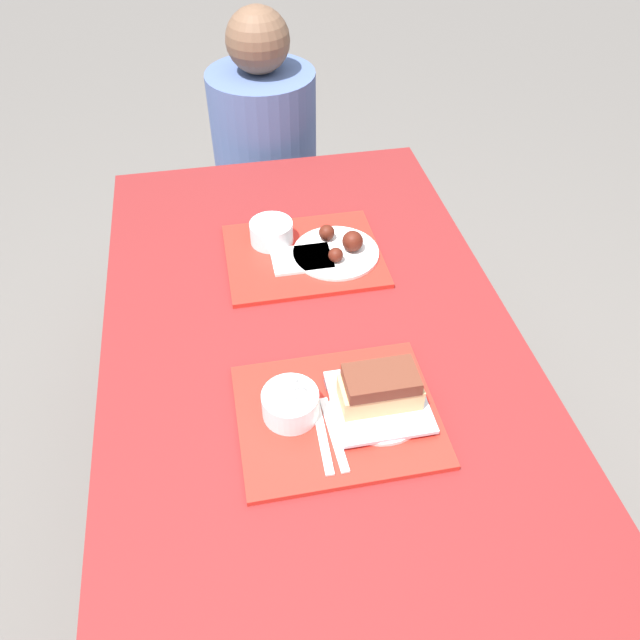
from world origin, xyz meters
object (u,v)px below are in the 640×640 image
Objects in this scene: bowl_coleslaw_far at (271,231)px; person_seated_across at (264,135)px; brisket_sandwich_plate at (380,394)px; bowl_coleslaw_near at (290,403)px; tray_near at (337,415)px; wings_plate_far at (339,248)px; tray_far at (304,255)px.

bowl_coleslaw_far is 0.65m from person_seated_across.
person_seated_across is at bearing 84.85° from bowl_coleslaw_far.
brisket_sandwich_plate reaches higher than bowl_coleslaw_far.
bowl_coleslaw_far is at bearing 86.06° from bowl_coleslaw_near.
brisket_sandwich_plate is 1.21m from person_seated_across.
brisket_sandwich_plate is 1.76× the size of bowl_coleslaw_far.
tray_near is at bearing -177.41° from brisket_sandwich_plate.
wings_plate_far reaches higher than bowl_coleslaw_far.
wings_plate_far is at bearing 87.10° from brisket_sandwich_plate.
wings_plate_far is (0.11, 0.49, 0.02)m from tray_near.
person_seated_across reaches higher than wings_plate_far.
brisket_sandwich_plate reaches higher than wings_plate_far.
tray_far is at bearing 170.77° from wings_plate_far.
wings_plate_far reaches higher than tray_far.
bowl_coleslaw_far is 0.16× the size of person_seated_across.
tray_near is 3.53× the size of bowl_coleslaw_near.
bowl_coleslaw_near is at bearing 175.42° from brisket_sandwich_plate.
brisket_sandwich_plate is 0.27× the size of person_seated_across.
wings_plate_far is (0.16, -0.08, -0.02)m from bowl_coleslaw_far.
tray_near is 0.09m from brisket_sandwich_plate.
bowl_coleslaw_near reaches higher than tray_far.
bowl_coleslaw_near and bowl_coleslaw_far have the same top height.
bowl_coleslaw_near is (-0.11, -0.48, 0.04)m from tray_far.
tray_far is (0.02, 0.50, 0.00)m from tray_near.
tray_far is at bearing 87.67° from tray_near.
bowl_coleslaw_near is 0.57× the size of brisket_sandwich_plate.
tray_far is 1.78× the size of wings_plate_far.
bowl_coleslaw_near reaches higher than tray_near.
tray_near is 1.78× the size of wings_plate_far.
bowl_coleslaw_far is (-0.13, 0.56, -0.01)m from brisket_sandwich_plate.
person_seated_across is (0.10, 1.19, -0.07)m from bowl_coleslaw_near.
brisket_sandwich_plate reaches higher than tray_far.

